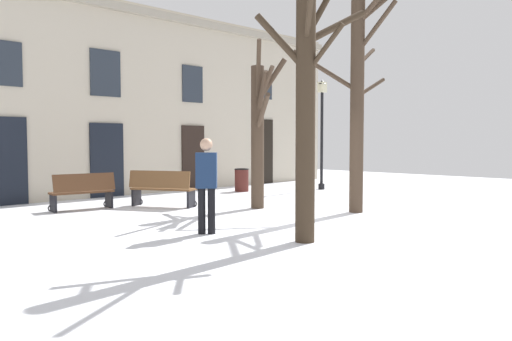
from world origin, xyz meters
TOP-DOWN VIEW (x-y plane):
  - ground_plane at (0.00, 0.00)m, footprint 32.16×32.16m
  - building_facade at (-0.01, 7.88)m, footprint 20.10×0.60m
  - tree_near_facade at (-1.37, -1.04)m, footprint 2.32×1.60m
  - tree_left_of_center at (1.13, 2.56)m, footprint 2.00×2.13m
  - tree_center at (2.26, 0.37)m, footprint 1.90×2.52m
  - streetlamp at (6.27, 4.54)m, footprint 0.30×0.30m
  - litter_bin at (3.78, 5.99)m, footprint 0.49×0.49m
  - bench_back_to_back_right at (-0.45, 4.52)m, footprint 1.24×1.73m
  - bench_back_to_back_left at (-2.19, 5.38)m, footprint 1.58×0.68m
  - person_near_bench at (-2.11, 0.72)m, footprint 0.42×0.42m

SIDE VIEW (x-z plane):
  - ground_plane at x=0.00m, z-range 0.00..0.00m
  - litter_bin at x=3.78m, z-range 0.00..0.77m
  - bench_back_to_back_left at x=-2.19m, z-range 0.00..0.92m
  - bench_back_to_back_right at x=-0.45m, z-range 0.01..0.95m
  - person_near_bench at x=-2.11m, z-range 0.10..1.86m
  - tree_left_of_center at x=1.13m, z-range 0.06..4.15m
  - streetlamp at x=6.27m, z-range 0.43..4.23m
  - tree_near_facade at x=-1.37m, z-range -0.06..5.28m
  - tree_center at x=2.26m, z-range 0.02..5.49m
  - building_facade at x=-0.01m, z-range 0.05..6.06m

